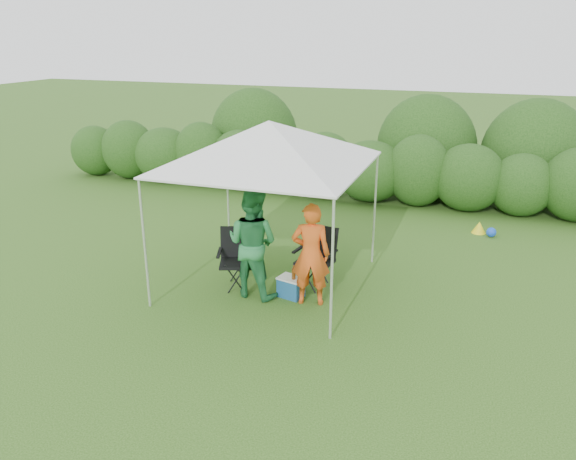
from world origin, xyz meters
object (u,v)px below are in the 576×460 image
(man, at_px, (311,254))
(chair_left, at_px, (237,254))
(woman, at_px, (253,243))
(chair_right, at_px, (317,253))
(canopy, at_px, (269,143))
(cooler, at_px, (291,287))

(man, bearing_deg, chair_left, -23.54)
(woman, bearing_deg, chair_right, -133.31)
(woman, bearing_deg, chair_left, -24.13)
(canopy, height_order, chair_right, canopy)
(chair_left, height_order, woman, woman)
(canopy, xyz_separation_m, chair_left, (-0.50, -0.29, -1.89))
(canopy, xyz_separation_m, woman, (-0.10, -0.54, -1.55))
(chair_right, relative_size, cooler, 2.19)
(chair_left, height_order, cooler, chair_left)
(man, distance_m, woman, 0.99)
(chair_right, height_order, man, man)
(woman, xyz_separation_m, cooler, (0.62, 0.12, -0.74))
(chair_left, bearing_deg, man, -29.74)
(chair_left, relative_size, man, 0.60)
(woman, bearing_deg, canopy, -92.68)
(chair_right, relative_size, woman, 0.56)
(chair_right, xyz_separation_m, man, (0.10, -0.71, 0.26))
(woman, relative_size, cooler, 3.89)
(chair_right, height_order, cooler, chair_right)
(chair_right, height_order, chair_left, chair_right)
(chair_right, relative_size, man, 0.61)
(chair_right, relative_size, chair_left, 1.02)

